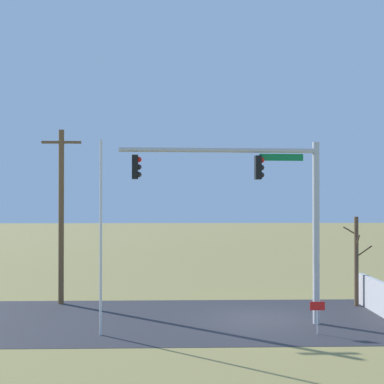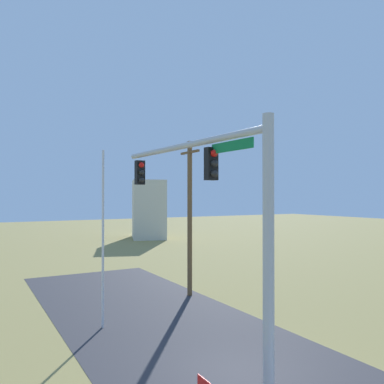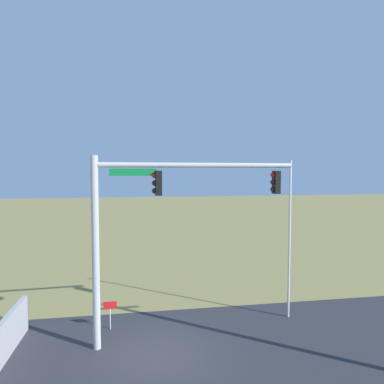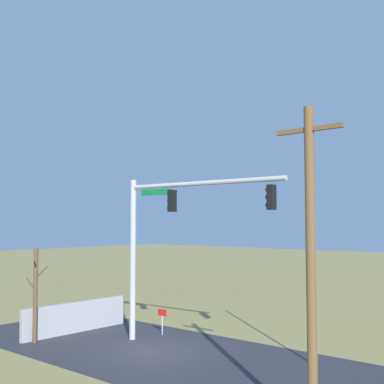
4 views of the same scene
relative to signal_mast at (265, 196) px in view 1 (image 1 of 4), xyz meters
The scene contains 8 objects.
ground_plane 5.28m from the signal_mast, 100.71° to the left, with size 160.00×160.00×0.00m, color olive.
road_surface 6.73m from the signal_mast, 167.46° to the left, with size 28.00×8.00×0.01m, color #2D2D33.
sidewalk_corner 6.05m from the signal_mast, ahead, with size 6.00×6.00×0.01m, color #B7B5AD.
signal_mast is the anchor object (origin of this frame).
flagpole 6.73m from the signal_mast, 167.72° to the right, with size 0.10×0.10×7.30m, color silver.
utility_pole 10.14m from the signal_mast, 155.08° to the left, with size 1.90×0.26×8.40m.
bare_tree 6.71m from the signal_mast, 34.86° to the left, with size 1.27×1.02×4.22m.
open_sign 4.85m from the signal_mast, 40.94° to the right, with size 0.56×0.04×1.22m.
Camera 1 is at (-3.32, -21.40, 5.14)m, focal length 47.69 mm.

